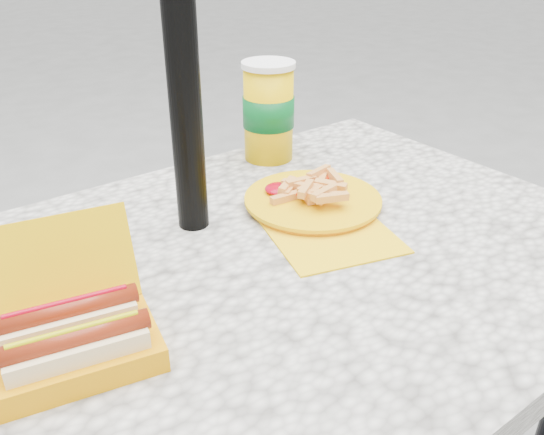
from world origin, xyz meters
TOP-DOWN VIEW (x-y plane):
  - picnic_table at (0.00, 0.00)m, footprint 1.20×0.80m
  - umbrella_pole at (0.00, 0.16)m, footprint 0.05×0.05m
  - hotdog_box at (-0.27, -0.04)m, footprint 0.21×0.20m
  - fries_plate at (0.20, 0.09)m, footprint 0.28×0.34m
  - soda_cup at (0.28, 0.32)m, footprint 0.11×0.11m

SIDE VIEW (x-z plane):
  - picnic_table at x=0.00m, z-range 0.27..1.02m
  - fries_plate at x=0.20m, z-range 0.74..0.79m
  - hotdog_box at x=-0.27m, z-range 0.71..0.86m
  - soda_cup at x=0.28m, z-range 0.75..0.95m
  - umbrella_pole at x=0.00m, z-range 0.00..2.20m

